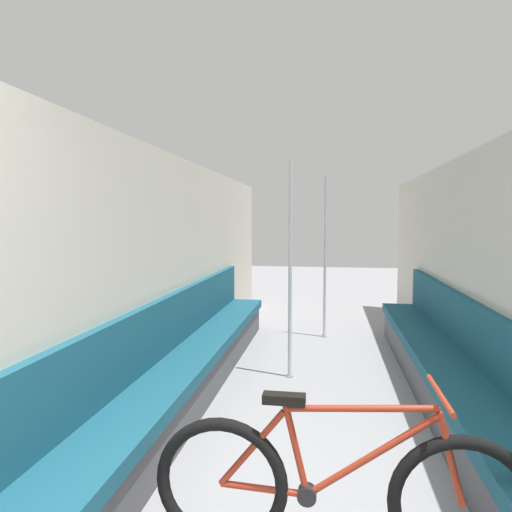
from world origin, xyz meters
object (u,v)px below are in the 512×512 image
grab_pole_far (325,259)px  bicycle (336,490)px  bench_seat_row_left (184,370)px  grab_pole_near (290,273)px  bench_seat_row_right (457,384)px

grab_pole_far → bicycle: bearing=-88.6°
bench_seat_row_left → bicycle: size_ratio=3.15×
grab_pole_near → bicycle: bearing=-80.2°
grab_pole_near → grab_pole_far: (0.33, 1.67, 0.00)m
bench_seat_row_right → bicycle: bench_seat_row_right is taller
bench_seat_row_left → bench_seat_row_right: 2.24m
bench_seat_row_left → bench_seat_row_right: same height
bench_seat_row_left → grab_pole_far: 2.86m
bench_seat_row_left → bicycle: (1.28, -1.67, 0.05)m
bench_seat_row_right → grab_pole_near: (-1.39, 0.82, 0.77)m
bench_seat_row_left → grab_pole_far: bearing=64.7°
bench_seat_row_left → bicycle: bench_seat_row_left is taller
bench_seat_row_right → bench_seat_row_left: bearing=180.0°
bench_seat_row_right → bicycle: bearing=-120.0°
grab_pole_near → grab_pole_far: size_ratio=1.00×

